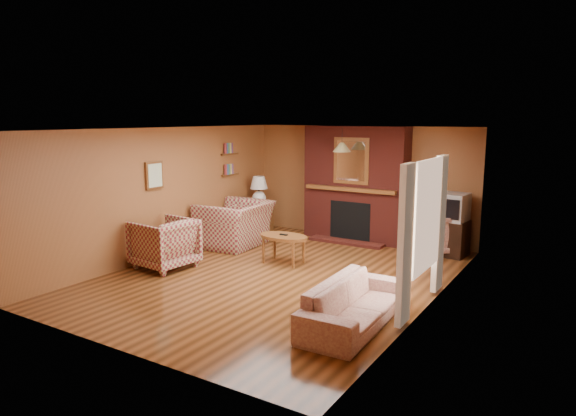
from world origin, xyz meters
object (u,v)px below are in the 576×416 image
Objects in this scene: plaid_loveseat at (235,224)px; plaid_armchair at (164,243)px; floral_sofa at (354,303)px; tv_stand at (450,238)px; table_lamp at (259,189)px; crt_tv at (451,207)px; floral_armchair at (433,233)px; fireplace at (355,185)px; coffee_table at (284,239)px; side_table at (259,219)px.

plaid_armchair is (-0.10, -1.87, -0.01)m from plaid_loveseat.
floral_sofa is 4.00m from tv_stand.
crt_tv is (4.15, 0.34, -0.07)m from table_lamp.
tv_stand is (4.15, 0.35, -0.66)m from table_lamp.
plaid_armchair is 5.00m from floral_armchair.
crt_tv reaches higher than plaid_armchair.
fireplace is 3.59× the size of tv_stand.
plaid_loveseat is 1.49× the size of coffee_table.
crt_tv is (4.15, 0.34, 0.61)m from side_table.
fireplace is at bearing 14.29° from side_table.
floral_sofa is at bearing 52.41° from plaid_loveseat.
plaid_loveseat is at bearing 55.41° from floral_sofa.
side_table is 0.95× the size of tv_stand.
floral_sofa is 3.14× the size of crt_tv.
plaid_loveseat is at bearing -153.04° from tv_stand.
plaid_armchair reaches higher than floral_sofa.
coffee_table is (-0.33, -2.32, -0.73)m from fireplace.
floral_armchair is 3.85m from side_table.
tv_stand is at bearing 90.00° from crt_tv.
tv_stand is at bearing 4.82° from table_lamp.
plaid_loveseat is 1.24m from side_table.
fireplace is 1.24× the size of floral_sofa.
tv_stand is at bearing 107.27° from plaid_loveseat.
side_table is at bearing 134.88° from coffee_table.
plaid_armchair is 3.09m from side_table.
table_lamp reaches higher than plaid_loveseat.
table_lamp is at bearing -165.71° from fireplace.
floral_sofa is (1.90, -4.18, -0.90)m from fireplace.
plaid_armchair is 5.29m from crt_tv.
floral_armchair is at bearing 0.82° from floral_sofa.
floral_armchair is 1.38× the size of side_table.
plaid_armchair is at bearing -7.61° from plaid_loveseat.
floral_sofa is 2.09× the size of coffee_table.
table_lamp is (-1.77, 1.78, 0.54)m from coffee_table.
plaid_armchair is 1.49× the size of side_table.
plaid_loveseat is 1.57× the size of floral_armchair.
table_lamp is 0.97× the size of tv_stand.
table_lamp is (-2.10, -0.53, -0.18)m from fireplace.
crt_tv is (4.00, 3.43, 0.50)m from plaid_armchair.
plaid_armchair is at bearing -118.32° from fireplace.
crt_tv reaches higher than tv_stand.
plaid_loveseat reaches higher than floral_armchair.
plaid_loveseat reaches higher than plaid_armchair.
fireplace is 2.33m from side_table.
coffee_table is at bearing 134.25° from plaid_armchair.
crt_tv is at bearing 4.74° from table_lamp.
side_table is (-4.00, 3.65, 0.04)m from floral_sofa.
tv_stand is at bearing -3.70° from floral_sofa.
plaid_loveseat is at bearing -78.34° from side_table.
floral_armchair is 3.89m from table_lamp.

